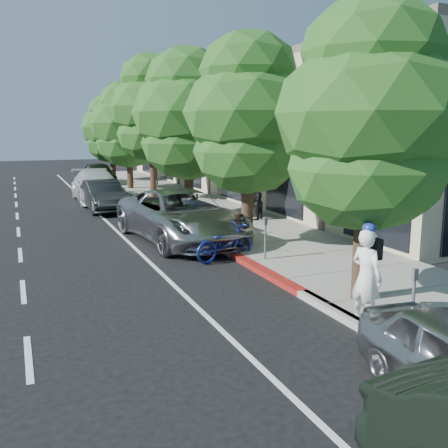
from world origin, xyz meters
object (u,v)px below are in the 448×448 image
street_tree_2 (188,115)px  cyclist (366,277)px  street_tree_4 (128,125)px  dark_sedan (103,196)px  street_tree_5 (112,129)px  pedestrian (256,202)px  silver_suv (181,216)px  street_tree_0 (369,119)px  street_tree_1 (248,116)px  white_pickup (97,186)px  dark_suv_far (99,174)px  bicycle (225,243)px  street_tree_3 (152,109)px

street_tree_2 → cyclist: size_ratio=3.73×
street_tree_4 → dark_sedan: 9.25m
street_tree_5 → dark_sedan: 14.69m
pedestrian → silver_suv: bearing=-7.5°
street_tree_0 → dark_sedan: 16.68m
street_tree_0 → street_tree_1: (-0.00, 6.00, 0.21)m
cyclist → white_pickup: (-2.22, 20.55, -0.15)m
street_tree_1 → silver_suv: 4.32m
dark_suv_far → pedestrian: 18.41m
street_tree_5 → pedestrian: size_ratio=4.30×
street_tree_4 → white_pickup: 6.31m
street_tree_0 → bicycle: size_ratio=3.20×
street_tree_4 → dark_suv_far: 5.53m
street_tree_2 → street_tree_5: size_ratio=1.11×
silver_suv → bicycle: bearing=-88.5°
street_tree_5 → silver_suv: (-1.69, -22.06, -3.12)m
cyclist → white_pickup: bearing=-5.0°
street_tree_0 → white_pickup: 20.04m
street_tree_4 → pedestrian: bearing=-80.5°
bicycle → white_pickup: white_pickup is taller
silver_suv → dark_suv_far: (0.29, 20.14, -0.10)m
pedestrian → street_tree_3: bearing=-108.8°
street_tree_2 → street_tree_5: street_tree_2 is taller
street_tree_0 → cyclist: (-0.65, -1.00, -3.18)m
silver_suv → pedestrian: (4.03, 2.12, 0.01)m
pedestrian → cyclist: bearing=39.6°
dark_sedan → dark_suv_far: size_ratio=0.95×
street_tree_0 → street_tree_3: size_ratio=0.84×
street_tree_0 → street_tree_1: 6.00m
silver_suv → white_pickup: (-1.18, 11.61, -0.07)m
street_tree_0 → silver_suv: street_tree_0 is taller
bicycle → dark_sedan: (-1.80, 11.19, 0.20)m
street_tree_5 → cyclist: street_tree_5 is taller
dark_suv_far → cyclist: bearing=-90.5°
silver_suv → street_tree_3: bearing=74.8°
street_tree_5 → pedestrian: (2.34, -19.95, -3.11)m
dark_sedan → street_tree_5: bearing=76.4°
street_tree_4 → dark_sedan: bearing=-111.2°
bicycle → silver_suv: size_ratio=0.32×
street_tree_3 → pedestrian: street_tree_3 is taller
cyclist → street_tree_4: bearing=-12.7°
street_tree_3 → pedestrian: (2.34, -7.95, -4.10)m
bicycle → street_tree_0: bearing=179.7°
dark_suv_far → silver_suv: bearing=-92.8°
bicycle → dark_sedan: dark_sedan is taller
street_tree_1 → street_tree_5: street_tree_1 is taller
dark_sedan → white_pickup: white_pickup is taller
cyclist → silver_suv: bearing=-4.6°
street_tree_5 → bicycle: (-1.30, -25.16, -3.49)m
bicycle → white_pickup: bearing=-9.2°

